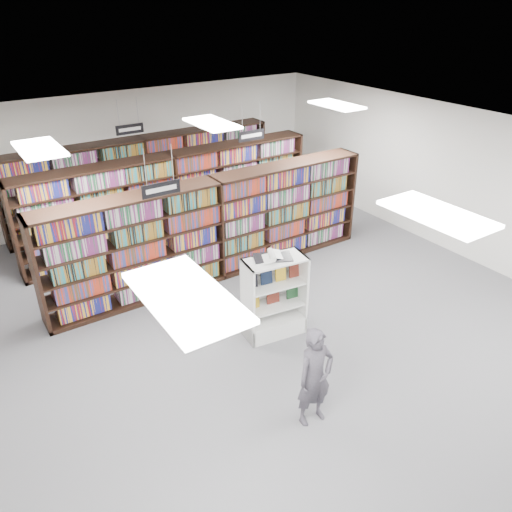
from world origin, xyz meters
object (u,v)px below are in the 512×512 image
bookshelf_row_near (216,229)px  shopper (315,377)px  endcap_display (273,308)px  open_book (272,256)px

bookshelf_row_near → shopper: (-0.90, -4.24, -0.30)m
bookshelf_row_near → endcap_display: 2.35m
bookshelf_row_near → shopper: size_ratio=4.69×
endcap_display → shopper: 2.11m
bookshelf_row_near → shopper: bearing=-101.9°
open_book → shopper: bearing=-84.3°
endcap_display → shopper: size_ratio=0.97×
bookshelf_row_near → open_book: bearing=-95.2°
open_book → shopper: (-0.69, -1.99, -0.73)m
endcap_display → open_book: bearing=136.0°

